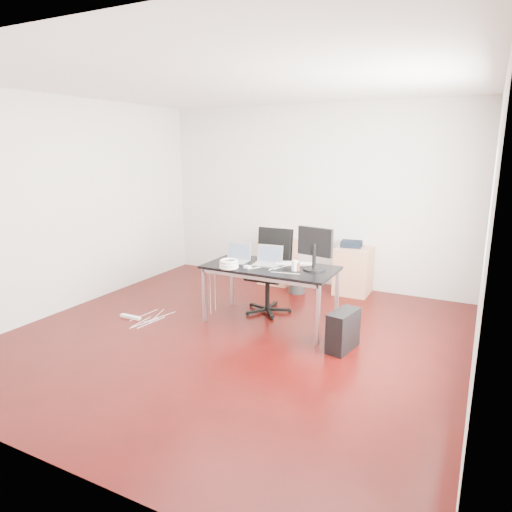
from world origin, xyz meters
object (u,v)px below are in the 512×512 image
at_px(filing_cabinet_left, 278,261).
at_px(pc_tower, 343,330).
at_px(filing_cabinet_right, 353,271).
at_px(office_chair, 270,267).
at_px(desk, 270,270).

bearing_deg(filing_cabinet_left, pc_tower, -49.81).
bearing_deg(filing_cabinet_left, filing_cabinet_right, 0.00).
xyz_separation_m(office_chair, pc_tower, (1.24, -0.76, -0.39)).
xyz_separation_m(desk, filing_cabinet_right, (0.61, 1.64, -0.33)).
bearing_deg(filing_cabinet_left, desk, -68.68).
xyz_separation_m(desk, office_chair, (-0.19, 0.40, -0.07)).
distance_m(office_chair, filing_cabinet_left, 1.34).
bearing_deg(filing_cabinet_right, pc_tower, -77.58).
bearing_deg(office_chair, filing_cabinet_left, 107.67).
xyz_separation_m(office_chair, filing_cabinet_right, (0.80, 1.23, -0.26)).
height_order(desk, filing_cabinet_left, desk).
height_order(desk, office_chair, office_chair).
relative_size(filing_cabinet_left, pc_tower, 1.56).
bearing_deg(filing_cabinet_right, office_chair, -122.94).
xyz_separation_m(desk, filing_cabinet_left, (-0.64, 1.64, -0.33)).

